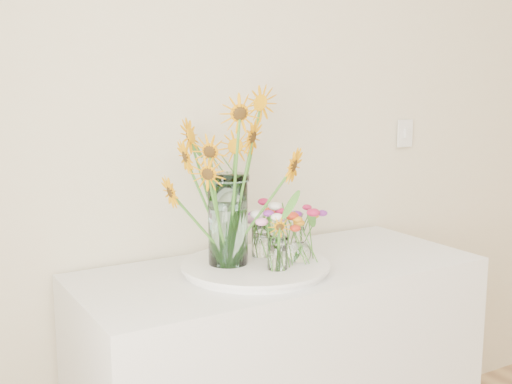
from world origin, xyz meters
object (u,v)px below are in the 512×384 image
(tray, at_px, (255,268))
(mason_jar, at_px, (228,220))
(small_vase_c, at_px, (261,241))
(small_vase_a, at_px, (277,254))
(small_vase_b, at_px, (300,245))

(tray, relative_size, mason_jar, 1.55)
(small_vase_c, bearing_deg, small_vase_a, -102.82)
(mason_jar, bearing_deg, small_vase_a, -52.44)
(small_vase_a, bearing_deg, tray, 105.33)
(mason_jar, xyz_separation_m, small_vase_c, (0.14, 0.02, -0.09))
(small_vase_c, bearing_deg, tray, -133.42)
(tray, relative_size, small_vase_a, 4.25)
(mason_jar, bearing_deg, tray, -28.35)
(mason_jar, relative_size, small_vase_b, 2.52)
(small_vase_b, relative_size, small_vase_c, 1.04)
(tray, xyz_separation_m, small_vase_a, (0.03, -0.09, 0.07))
(small_vase_a, bearing_deg, mason_jar, 127.56)
(mason_jar, distance_m, small_vase_c, 0.17)
(small_vase_a, xyz_separation_m, small_vase_c, (0.04, 0.16, 0.00))
(small_vase_a, relative_size, small_vase_b, 0.92)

